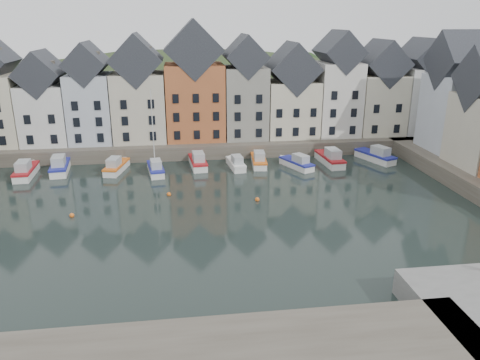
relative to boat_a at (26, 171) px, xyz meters
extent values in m
plane|color=black|center=(22.68, -17.52, -0.76)|extent=(260.00, 260.00, 0.00)
cube|color=#484137|center=(22.68, 12.48, 0.24)|extent=(90.00, 16.00, 2.00)
ellipsoid|color=#28361B|center=(22.68, 38.48, -18.76)|extent=(153.60, 70.40, 64.00)
sphere|color=#203216|center=(8.74, 33.41, 7.95)|extent=(5.77, 5.77, 5.77)
sphere|color=#203216|center=(47.54, 43.23, 7.36)|extent=(5.27, 5.27, 5.27)
sphere|color=#203216|center=(54.50, 36.68, 7.13)|extent=(5.07, 5.07, 5.07)
sphere|color=#203216|center=(36.96, 37.67, 7.06)|extent=(5.01, 5.01, 5.01)
sphere|color=#203216|center=(-14.99, 39.09, 5.82)|extent=(3.94, 3.94, 3.94)
sphere|color=#203216|center=(51.01, 42.73, 7.29)|extent=(5.21, 5.21, 5.21)
sphere|color=#203216|center=(24.67, 41.12, 7.57)|extent=(5.45, 5.45, 5.45)
sphere|color=#203216|center=(60.48, 30.79, 6.45)|extent=(4.49, 4.49, 4.49)
cube|color=silver|center=(0.78, 10.48, 5.55)|extent=(6.56, 8.00, 8.61)
cube|color=#202229|center=(0.78, 10.48, 11.48)|extent=(6.56, 8.16, 6.56)
cube|color=#AFB8C3|center=(7.31, 10.48, 6.25)|extent=(6.20, 8.00, 10.02)
cube|color=#202229|center=(7.31, 10.48, 12.80)|extent=(6.20, 8.16, 6.20)
cube|color=#B9B29C|center=(14.41, 10.48, 6.28)|extent=(7.70, 8.00, 10.08)
cube|color=#202229|center=(14.41, 10.48, 13.23)|extent=(7.70, 8.16, 7.70)
cube|color=#A6572F|center=(22.75, 10.48, 6.89)|extent=(8.69, 8.00, 11.28)
cube|color=#202229|center=(22.75, 10.48, 14.68)|extent=(8.69, 8.16, 8.69)
cube|color=gray|center=(30.46, 10.48, 6.64)|extent=(6.43, 8.00, 10.78)
cube|color=#202229|center=(30.46, 10.48, 13.62)|extent=(6.43, 8.16, 6.43)
cube|color=beige|center=(37.76, 10.48, 5.52)|extent=(7.88, 8.00, 8.56)
cube|color=#202229|center=(37.76, 10.48, 11.75)|extent=(7.88, 8.16, 7.88)
cube|color=silver|center=(45.10, 10.48, 6.88)|extent=(6.50, 8.00, 11.27)
cube|color=#202229|center=(45.10, 10.48, 14.12)|extent=(6.50, 8.16, 6.50)
cube|color=beige|center=(52.11, 10.48, 5.91)|extent=(7.23, 8.00, 9.32)
cube|color=#202229|center=(52.11, 10.48, 12.36)|extent=(7.23, 8.16, 7.23)
cube|color=silver|center=(58.97, 10.48, 6.40)|extent=(6.18, 8.00, 10.32)
cube|color=#202229|center=(58.97, 10.48, 13.09)|extent=(6.18, 8.16, 6.18)
cube|color=#AFB8C3|center=(58.68, -1.26, 6.43)|extent=(7.47, 8.00, 10.38)
cube|color=#202229|center=(58.68, -1.26, 13.60)|extent=(7.62, 8.00, 8.00)
sphere|color=orange|center=(18.68, -9.52, -0.61)|extent=(0.50, 0.50, 0.50)
sphere|color=orange|center=(28.68, -12.52, -0.61)|extent=(0.50, 0.50, 0.50)
sphere|color=orange|center=(8.68, -14.52, -0.61)|extent=(0.50, 0.50, 0.50)
cube|color=silver|center=(-0.01, 0.21, -0.38)|extent=(2.24, 6.57, 1.19)
cube|color=maroon|center=(-0.01, 0.21, 0.27)|extent=(2.36, 6.70, 0.27)
cube|color=#9BA1A3|center=(0.04, -0.76, 0.92)|extent=(1.63, 2.66, 1.30)
cube|color=silver|center=(4.00, 1.68, -0.36)|extent=(2.77, 7.00, 1.25)
cube|color=navy|center=(4.00, 1.68, 0.32)|extent=(2.90, 7.15, 0.28)
cube|color=#9BA1A3|center=(4.11, 0.67, 1.01)|extent=(1.88, 2.89, 1.36)
cube|color=silver|center=(11.54, 0.82, -0.41)|extent=(3.01, 6.22, 1.10)
cube|color=orange|center=(11.54, 0.82, 0.19)|extent=(3.13, 6.36, 0.25)
cube|color=#9BA1A3|center=(11.35, -0.05, 0.79)|extent=(1.86, 2.63, 1.20)
cube|color=silver|center=(16.83, -0.74, -0.42)|extent=(2.54, 5.98, 1.06)
cube|color=navy|center=(16.83, -0.74, 0.16)|extent=(2.65, 6.11, 0.24)
cube|color=#9BA1A3|center=(16.95, -1.60, 0.74)|extent=(1.67, 2.49, 1.16)
cylinder|color=silver|center=(16.75, -0.17, 5.04)|extent=(0.14, 0.14, 10.62)
cube|color=silver|center=(22.58, 1.60, -0.38)|extent=(2.43, 6.52, 1.17)
cube|color=maroon|center=(22.58, 1.60, 0.25)|extent=(2.55, 6.65, 0.27)
cube|color=#9BA1A3|center=(22.66, 0.64, 0.89)|extent=(1.69, 2.67, 1.28)
cube|color=silver|center=(27.80, 0.29, -0.44)|extent=(2.20, 5.56, 0.99)
cube|color=silver|center=(27.80, 0.29, 0.10)|extent=(2.30, 5.68, 0.23)
cube|color=#9BA1A3|center=(27.89, -0.52, 0.64)|extent=(1.49, 2.29, 1.08)
cube|color=silver|center=(31.18, 1.21, -0.40)|extent=(2.34, 6.18, 1.11)
cube|color=orange|center=(31.18, 1.21, 0.20)|extent=(2.45, 6.31, 0.25)
cube|color=#9BA1A3|center=(31.10, 0.31, 0.80)|extent=(1.62, 2.53, 1.21)
cube|color=silver|center=(36.18, -0.77, -0.42)|extent=(3.92, 5.99, 1.06)
cube|color=navy|center=(36.18, -0.77, 0.16)|extent=(4.06, 6.13, 0.24)
cube|color=#9BA1A3|center=(36.53, -1.56, 0.74)|extent=(2.17, 2.66, 1.16)
cube|color=silver|center=(41.34, 0.46, -0.36)|extent=(2.51, 6.94, 1.25)
cube|color=maroon|center=(41.34, 0.46, 0.32)|extent=(2.63, 7.09, 0.28)
cube|color=#9BA1A3|center=(41.41, -0.56, 1.01)|extent=(1.78, 2.83, 1.36)
cube|color=silver|center=(48.37, 1.03, -0.37)|extent=(4.20, 6.81, 1.20)
cube|color=navy|center=(48.37, 1.03, 0.28)|extent=(4.35, 6.97, 0.27)
cube|color=#9BA1A3|center=(48.72, 0.12, 0.93)|extent=(2.37, 2.99, 1.31)
camera|label=1|loc=(20.26, -61.43, 18.78)|focal=35.00mm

